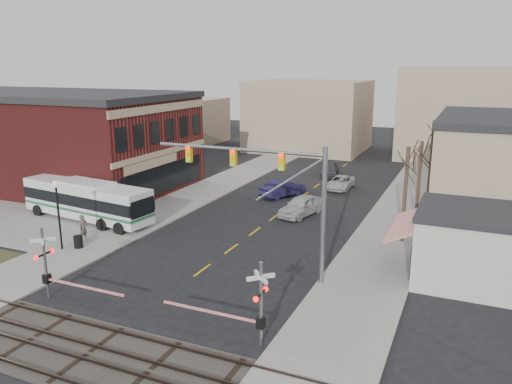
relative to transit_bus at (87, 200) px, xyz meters
The scene contains 22 objects.
ground 15.29m from the transit_bus, 27.73° to the right, with size 160.00×160.00×0.00m, color black.
sidewalk_west 13.63m from the transit_bus, 73.06° to the left, with size 5.00×60.00×0.12m, color gray.
sidewalk_east 26.39m from the transit_bus, 29.41° to the left, with size 5.00×60.00×0.12m, color gray.
ballast_strip 20.26m from the transit_bus, 48.26° to the right, with size 160.00×5.00×0.06m, color #332D28.
rail_tracks 20.26m from the transit_bus, 48.26° to the right, with size 160.00×3.91×0.14m.
brick_building 16.51m from the transit_bus, 146.59° to the left, with size 30.40×15.40×9.60m.
awning_shop 29.41m from the transit_bus, ahead, with size 9.74×6.20×4.30m.
tree_east_a 24.50m from the transit_bus, 11.65° to the left, with size 0.28×0.28×6.75m.
tree_east_b 26.63m from the transit_bus, 24.28° to the left, with size 0.28×0.28×6.30m.
tree_east_c 30.98m from the transit_bus, 37.77° to the left, with size 0.28×0.28×7.20m.
transit_bus is the anchor object (origin of this frame).
traffic_signal_mast 18.69m from the transit_bus, 12.96° to the right, with size 10.66×0.30×8.00m.
rr_crossing_west 14.15m from the transit_bus, 55.23° to the right, with size 5.60×1.36×4.00m.
rr_crossing_east 22.66m from the transit_bus, 30.07° to the right, with size 5.60×1.36×4.00m.
street_lamp 6.90m from the transit_bus, 62.88° to the right, with size 0.44×0.44×4.73m.
trash_bin 6.67m from the transit_bus, 53.69° to the right, with size 0.60×0.60×0.84m, color black.
car_a 17.43m from the transit_bus, 28.69° to the left, with size 1.95×4.84×1.65m, color #B3B3B8.
car_b 17.91m from the transit_bus, 49.27° to the left, with size 1.66×4.75×1.57m, color #191638.
car_c 24.67m from the transit_bus, 49.57° to the left, with size 2.13×4.63×1.29m, color #B2B2B2.
car_d 27.77m from the transit_bus, 61.53° to the left, with size 1.91×4.69×1.36m, color #3A3A3E.
pedestrian_near 5.29m from the transit_bus, 51.13° to the right, with size 0.70×0.46×1.92m, color #564C45.
pedestrian_far 2.32m from the transit_bus, 16.55° to the right, with size 0.86×0.67×1.77m, color #2C374D.
Camera 1 is at (14.45, -22.73, 12.25)m, focal length 35.00 mm.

